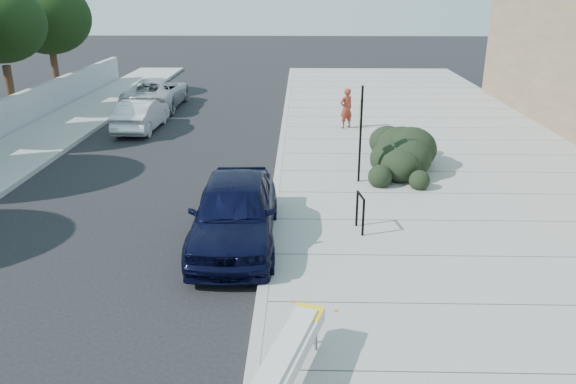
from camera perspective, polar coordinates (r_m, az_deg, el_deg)
name	(u,v)px	position (r m, az deg, el deg)	size (l,w,h in m)	color
ground	(267,260)	(12.60, -2.11, -6.91)	(120.00, 120.00, 0.00)	black
sidewalk_near	(461,184)	(17.84, 17.14, 0.75)	(11.20, 50.00, 0.15)	gray
curb_near	(277,183)	(17.17, -1.14, 0.96)	(0.22, 50.00, 0.17)	#9E9E99
curb_far	(19,181)	(19.25, -25.68, 1.05)	(0.22, 50.00, 0.17)	#9E9E99
tree_far_f	(48,18)	(33.00, -23.21, 15.96)	(4.40, 4.40, 6.07)	#332114
bench	(290,350)	(8.60, 0.25, -15.80)	(1.12, 2.27, 0.68)	gray
bike_rack	(360,209)	(13.57, 7.35, -1.72)	(0.15, 0.63, 0.93)	black
sign_post	(360,129)	(16.77, 7.35, 6.38)	(0.12, 0.34, 2.91)	black
hedge	(402,146)	(18.48, 11.55, 4.65)	(2.04, 4.09, 1.53)	black
sedan_navy	(235,211)	(13.08, -5.45, -1.97)	(1.94, 4.83, 1.65)	black
wagon_silver	(141,115)	(24.57, -14.69, 7.60)	(1.39, 3.98, 1.31)	silver
suv_silver	(157,93)	(29.16, -13.21, 9.80)	(2.46, 5.34, 1.48)	#ABADB1
pedestrian	(346,108)	(23.62, 5.93, 8.46)	(0.60, 0.40, 1.66)	maroon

